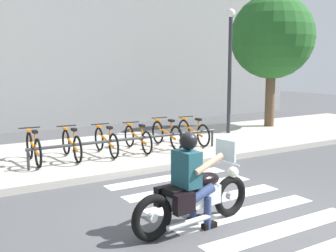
{
  "coord_description": "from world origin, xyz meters",
  "views": [
    {
      "loc": [
        -4.1,
        -4.76,
        2.4
      ],
      "look_at": [
        0.71,
        3.04,
        1.01
      ],
      "focal_mm": 43.74,
      "sensor_mm": 36.0,
      "label": 1
    }
  ],
  "objects_px": {
    "rider": "(191,173)",
    "tree_near_rack": "(272,37)",
    "motorcycle": "(195,197)",
    "bicycle_3": "(138,138)",
    "street_lamp": "(230,60)",
    "bicycle_0": "(33,148)",
    "bicycle_4": "(167,134)",
    "bicycle_5": "(193,132)",
    "bike_rack": "(132,140)",
    "bicycle_2": "(106,141)",
    "bicycle_1": "(71,144)"
  },
  "relations": [
    {
      "from": "bicycle_3",
      "to": "rider",
      "type": "bearing_deg",
      "value": -108.36
    },
    {
      "from": "bicycle_1",
      "to": "bike_rack",
      "type": "relative_size",
      "value": 0.33
    },
    {
      "from": "motorcycle",
      "to": "bicycle_5",
      "type": "relative_size",
      "value": 1.31
    },
    {
      "from": "rider",
      "to": "bicycle_5",
      "type": "xyz_separation_m",
      "value": [
        3.31,
        4.63,
        -0.34
      ]
    },
    {
      "from": "bicycle_5",
      "to": "tree_near_rack",
      "type": "bearing_deg",
      "value": 17.17
    },
    {
      "from": "rider",
      "to": "street_lamp",
      "type": "height_order",
      "value": "street_lamp"
    },
    {
      "from": "motorcycle",
      "to": "bicycle_0",
      "type": "height_order",
      "value": "motorcycle"
    },
    {
      "from": "motorcycle",
      "to": "bicycle_0",
      "type": "distance_m",
      "value": 4.78
    },
    {
      "from": "bicycle_0",
      "to": "bicycle_1",
      "type": "xyz_separation_m",
      "value": [
        0.89,
        0.0,
        -0.01
      ]
    },
    {
      "from": "bicycle_4",
      "to": "bicycle_5",
      "type": "relative_size",
      "value": 1.03
    },
    {
      "from": "bicycle_1",
      "to": "street_lamp",
      "type": "bearing_deg",
      "value": 9.52
    },
    {
      "from": "motorcycle",
      "to": "rider",
      "type": "bearing_deg",
      "value": -176.61
    },
    {
      "from": "bicycle_4",
      "to": "bicycle_5",
      "type": "xyz_separation_m",
      "value": [
        0.89,
        0.0,
        -0.01
      ]
    },
    {
      "from": "tree_near_rack",
      "to": "bicycle_0",
      "type": "bearing_deg",
      "value": -171.29
    },
    {
      "from": "bike_rack",
      "to": "street_lamp",
      "type": "distance_m",
      "value": 4.95
    },
    {
      "from": "bicycle_2",
      "to": "motorcycle",
      "type": "bearing_deg",
      "value": -97.09
    },
    {
      "from": "motorcycle",
      "to": "bicycle_3",
      "type": "bearing_deg",
      "value": 72.48
    },
    {
      "from": "bicycle_0",
      "to": "bike_rack",
      "type": "distance_m",
      "value": 2.28
    },
    {
      "from": "motorcycle",
      "to": "bicycle_5",
      "type": "distance_m",
      "value": 5.65
    },
    {
      "from": "bicycle_4",
      "to": "bicycle_5",
      "type": "bearing_deg",
      "value": 0.03
    },
    {
      "from": "motorcycle",
      "to": "bicycle_4",
      "type": "height_order",
      "value": "motorcycle"
    },
    {
      "from": "bicycle_0",
      "to": "rider",
      "type": "bearing_deg",
      "value": -76.43
    },
    {
      "from": "rider",
      "to": "bicycle_1",
      "type": "height_order",
      "value": "rider"
    },
    {
      "from": "bicycle_4",
      "to": "bicycle_5",
      "type": "height_order",
      "value": "bicycle_4"
    },
    {
      "from": "street_lamp",
      "to": "bicycle_0",
      "type": "bearing_deg",
      "value": -171.75
    },
    {
      "from": "bicycle_2",
      "to": "bike_rack",
      "type": "bearing_deg",
      "value": -51.42
    },
    {
      "from": "rider",
      "to": "tree_near_rack",
      "type": "relative_size",
      "value": 0.3
    },
    {
      "from": "bicycle_1",
      "to": "bicycle_5",
      "type": "relative_size",
      "value": 0.99
    },
    {
      "from": "bicycle_2",
      "to": "bike_rack",
      "type": "relative_size",
      "value": 0.33
    },
    {
      "from": "bicycle_3",
      "to": "tree_near_rack",
      "type": "xyz_separation_m",
      "value": [
        6.12,
        1.34,
        2.85
      ]
    },
    {
      "from": "bicycle_1",
      "to": "bicycle_2",
      "type": "bearing_deg",
      "value": 0.05
    },
    {
      "from": "bicycle_0",
      "to": "bicycle_3",
      "type": "xyz_separation_m",
      "value": [
        2.66,
        0.0,
        -0.03
      ]
    },
    {
      "from": "bicycle_3",
      "to": "bicycle_5",
      "type": "relative_size",
      "value": 1.02
    },
    {
      "from": "motorcycle",
      "to": "bicycle_5",
      "type": "xyz_separation_m",
      "value": [
        3.23,
        4.63,
        0.03
      ]
    },
    {
      "from": "bicycle_1",
      "to": "tree_near_rack",
      "type": "distance_m",
      "value": 8.49
    },
    {
      "from": "rider",
      "to": "bicycle_0",
      "type": "xyz_separation_m",
      "value": [
        -1.12,
        4.63,
        -0.32
      ]
    },
    {
      "from": "bicycle_5",
      "to": "bike_rack",
      "type": "xyz_separation_m",
      "value": [
        -2.21,
        -0.55,
        0.08
      ]
    },
    {
      "from": "bike_rack",
      "to": "bicycle_4",
      "type": "bearing_deg",
      "value": 22.63
    },
    {
      "from": "bicycle_3",
      "to": "street_lamp",
      "type": "bearing_deg",
      "value": 13.73
    },
    {
      "from": "bicycle_0",
      "to": "tree_near_rack",
      "type": "relative_size",
      "value": 0.34
    },
    {
      "from": "bicycle_3",
      "to": "bicycle_0",
      "type": "bearing_deg",
      "value": -179.96
    },
    {
      "from": "bike_rack",
      "to": "motorcycle",
      "type": "bearing_deg",
      "value": -104.03
    },
    {
      "from": "motorcycle",
      "to": "bicycle_1",
      "type": "xyz_separation_m",
      "value": [
        -0.31,
        4.63,
        0.04
      ]
    },
    {
      "from": "bicycle_0",
      "to": "bicycle_4",
      "type": "height_order",
      "value": "bicycle_0"
    },
    {
      "from": "bicycle_1",
      "to": "street_lamp",
      "type": "height_order",
      "value": "street_lamp"
    },
    {
      "from": "street_lamp",
      "to": "bicycle_5",
      "type": "bearing_deg",
      "value": -155.64
    },
    {
      "from": "bicycle_3",
      "to": "bicycle_1",
      "type": "bearing_deg",
      "value": -179.96
    },
    {
      "from": "bicycle_2",
      "to": "tree_near_rack",
      "type": "bearing_deg",
      "value": 10.85
    },
    {
      "from": "bicycle_0",
      "to": "bike_rack",
      "type": "xyz_separation_m",
      "value": [
        2.21,
        -0.55,
        0.06
      ]
    },
    {
      "from": "bicycle_2",
      "to": "bicycle_5",
      "type": "height_order",
      "value": "bicycle_5"
    }
  ]
}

